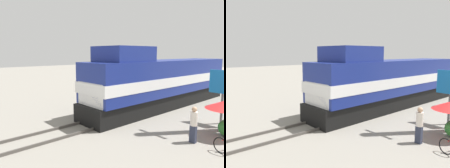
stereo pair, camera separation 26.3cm
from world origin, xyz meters
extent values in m
plane|color=gray|center=(0.00, 0.00, 0.00)|extent=(120.00, 120.00, 0.00)
cube|color=#4C4742|center=(-0.72, 0.00, 0.07)|extent=(0.08, 31.74, 0.15)
cube|color=#4C4742|center=(0.72, 0.00, 0.07)|extent=(0.08, 31.74, 0.15)
cube|color=black|center=(0.00, 4.60, 0.59)|extent=(2.69, 15.59, 1.18)
cube|color=navy|center=(0.00, 4.60, 2.48)|extent=(2.93, 14.97, 2.59)
cube|color=white|center=(0.00, 4.60, 2.22)|extent=(2.97, 15.12, 0.70)
cube|color=white|center=(0.00, -1.79, 1.89)|extent=(2.49, 2.18, 1.43)
cube|color=navy|center=(0.00, -0.08, 4.27)|extent=(2.75, 3.43, 1.00)
cylinder|color=#4C4C4C|center=(6.02, 1.33, 0.91)|extent=(0.05, 0.05, 1.82)
cube|color=#595959|center=(5.04, 3.44, 0.94)|extent=(0.12, 0.12, 1.88)
cube|color=#1972BF|center=(5.04, 3.44, 2.60)|extent=(1.70, 0.08, 1.44)
cube|color=#2D3347|center=(5.34, -0.58, 0.43)|extent=(0.30, 0.20, 0.86)
cylinder|color=silver|center=(5.34, -0.58, 1.20)|extent=(0.34, 0.34, 0.68)
sphere|color=tan|center=(5.34, -0.58, 1.67)|extent=(0.25, 0.25, 0.25)
torus|color=black|center=(6.71, -0.76, 0.36)|extent=(0.70, 0.22, 0.71)
camera|label=1|loc=(10.31, -10.29, 4.35)|focal=35.00mm
camera|label=2|loc=(10.48, -10.09, 4.35)|focal=35.00mm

